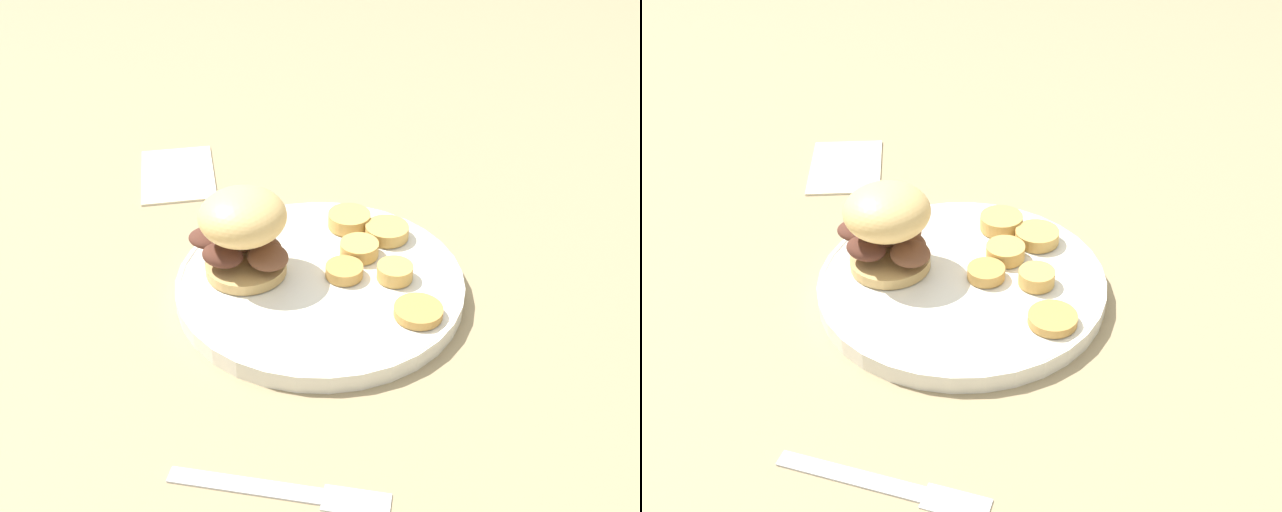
{
  "view_description": "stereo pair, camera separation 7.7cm",
  "coord_description": "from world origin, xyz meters",
  "views": [
    {
      "loc": [
        -0.6,
        -0.21,
        0.49
      ],
      "look_at": [
        0.0,
        0.0,
        0.05
      ],
      "focal_mm": 42.0,
      "sensor_mm": 36.0,
      "label": 1
    },
    {
      "loc": [
        -0.57,
        -0.28,
        0.49
      ],
      "look_at": [
        0.0,
        0.0,
        0.05
      ],
      "focal_mm": 42.0,
      "sensor_mm": 36.0,
      "label": 2
    }
  ],
  "objects": [
    {
      "name": "potato_round_1",
      "position": [
        0.02,
        -0.08,
        0.03
      ],
      "size": [
        0.04,
        0.04,
        0.02
      ],
      "primitive_type": "cylinder",
      "color": "tan",
      "rests_on": "dinner_plate"
    },
    {
      "name": "potato_round_4",
      "position": [
        0.09,
        -0.05,
        0.03
      ],
      "size": [
        0.05,
        0.05,
        0.01
      ],
      "primitive_type": "cylinder",
      "color": "tan",
      "rests_on": "dinner_plate"
    },
    {
      "name": "dinner_plate",
      "position": [
        0.0,
        0.0,
        0.01
      ],
      "size": [
        0.3,
        0.3,
        0.02
      ],
      "color": "white",
      "rests_on": "ground_plane"
    },
    {
      "name": "potato_round_2",
      "position": [
        0.1,
        -0.0,
        0.03
      ],
      "size": [
        0.05,
        0.05,
        0.02
      ],
      "primitive_type": "cylinder",
      "color": "tan",
      "rests_on": "dinner_plate"
    },
    {
      "name": "sandwich",
      "position": [
        -0.02,
        0.08,
        0.07
      ],
      "size": [
        0.09,
        0.13,
        0.09
      ],
      "color": "tan",
      "rests_on": "dinner_plate"
    },
    {
      "name": "potato_round_3",
      "position": [
        -0.03,
        -0.11,
        0.03
      ],
      "size": [
        0.05,
        0.05,
        0.01
      ],
      "primitive_type": "cylinder",
      "color": "#BC8942",
      "rests_on": "dinner_plate"
    },
    {
      "name": "potato_round_0",
      "position": [
        0.05,
        -0.03,
        0.03
      ],
      "size": [
        0.04,
        0.04,
        0.02
      ],
      "primitive_type": "cylinder",
      "color": "tan",
      "rests_on": "dinner_plate"
    },
    {
      "name": "fork",
      "position": [
        -0.25,
        -0.06,
        0.0
      ],
      "size": [
        0.05,
        0.18,
        0.0
      ],
      "color": "silver",
      "rests_on": "ground_plane"
    },
    {
      "name": "potato_round_5",
      "position": [
        0.01,
        -0.02,
        0.03
      ],
      "size": [
        0.04,
        0.04,
        0.01
      ],
      "primitive_type": "cylinder",
      "color": "#BC8942",
      "rests_on": "dinner_plate"
    },
    {
      "name": "napkin",
      "position": [
        0.18,
        0.27,
        0.0
      ],
      "size": [
        0.18,
        0.16,
        0.01
      ],
      "primitive_type": "cube",
      "rotation": [
        0.0,
        0.0,
        0.52
      ],
      "color": "beige",
      "rests_on": "ground_plane"
    },
    {
      "name": "ground_plane",
      "position": [
        0.0,
        0.0,
        0.0
      ],
      "size": [
        4.0,
        4.0,
        0.0
      ],
      "primitive_type": "plane",
      "color": "#937F5B"
    }
  ]
}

